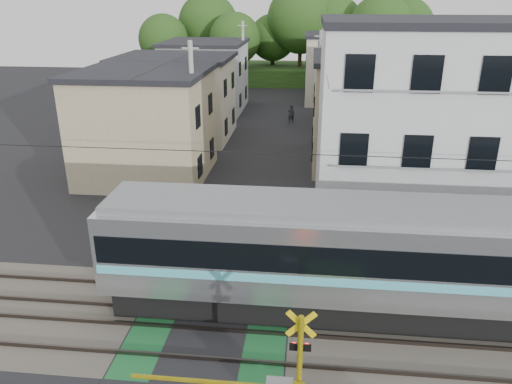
# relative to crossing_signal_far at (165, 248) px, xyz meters

# --- Properties ---
(ground) EXTENTS (120.00, 120.00, 0.00)m
(ground) POSITION_rel_crossing_signal_far_xyz_m (2.59, -3.65, -0.71)
(ground) COLOR black
(track_bed) EXTENTS (120.00, 120.00, 0.14)m
(track_bed) POSITION_rel_crossing_signal_far_xyz_m (2.59, -3.65, -0.67)
(track_bed) COLOR #47423A
(track_bed) RESTS_ON ground
(crossing_signal_far) EXTENTS (4.74, 0.65, 3.09)m
(crossing_signal_far) POSITION_rel_crossing_signal_far_xyz_m (0.00, 0.00, 0.00)
(crossing_signal_far) COLOR yellow
(crossing_signal_far) RESTS_ON ground
(apartment_block) EXTENTS (10.20, 8.36, 9.30)m
(apartment_block) POSITION_rel_crossing_signal_far_xyz_m (11.09, 5.84, 3.94)
(apartment_block) COLOR silver
(apartment_block) RESTS_ON ground
(houses_row) EXTENTS (22.07, 31.35, 6.80)m
(houses_row) POSITION_rel_crossing_signal_far_xyz_m (2.84, 22.27, 2.53)
(houses_row) COLOR tan
(houses_row) RESTS_ON ground
(tree_hill) EXTENTS (40.00, 12.45, 11.58)m
(tree_hill) POSITION_rel_crossing_signal_far_xyz_m (3.58, 45.31, 4.57)
(tree_hill) COLOR #284B19
(tree_hill) RESTS_ON ground
(catenary) EXTENTS (60.00, 5.04, 7.00)m
(catenary) POSITION_rel_crossing_signal_far_xyz_m (8.59, -3.62, 2.98)
(catenary) COLOR #2D2D33
(catenary) RESTS_ON ground
(utility_poles) EXTENTS (7.90, 42.00, 8.00)m
(utility_poles) POSITION_rel_crossing_signal_far_xyz_m (1.53, 19.35, 3.37)
(utility_poles) COLOR #A5A5A0
(utility_poles) RESTS_ON ground
(pedestrian) EXTENTS (0.67, 0.54, 1.60)m
(pedestrian) POSITION_rel_crossing_signal_far_xyz_m (4.04, 24.57, 0.09)
(pedestrian) COLOR #282C33
(pedestrian) RESTS_ON ground
(weed_patches) EXTENTS (10.25, 8.80, 0.40)m
(weed_patches) POSITION_rel_crossing_signal_far_xyz_m (4.34, -3.74, -0.53)
(weed_patches) COLOR #2D5E1E
(weed_patches) RESTS_ON ground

